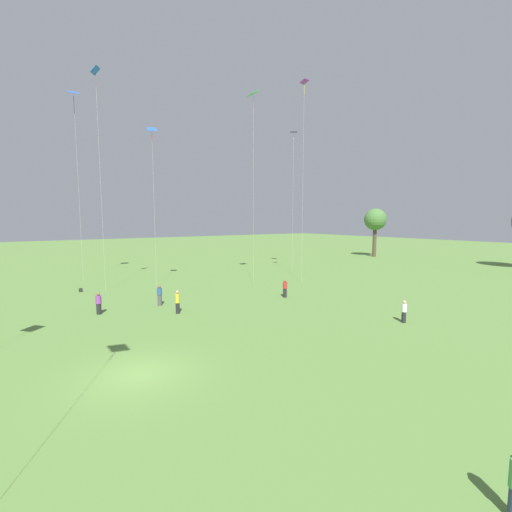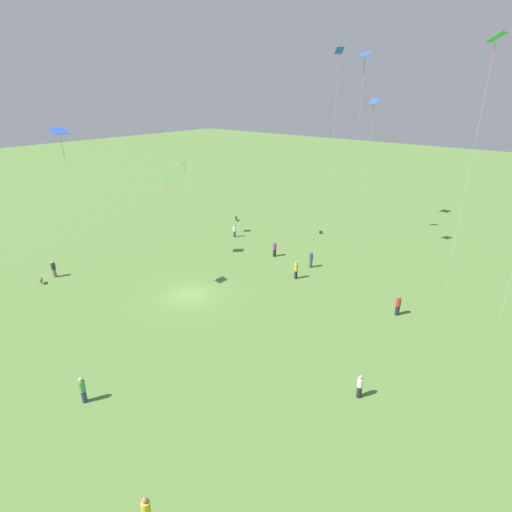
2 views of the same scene
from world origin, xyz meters
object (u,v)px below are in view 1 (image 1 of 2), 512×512
at_px(person_5, 99,304).
at_px(kite_2, 74,100).
at_px(kite_1, 152,138).
at_px(kite_4, 253,101).
at_px(kite_3, 304,99).
at_px(person_0, 178,302).
at_px(person_1, 404,311).
at_px(person_4, 285,289).
at_px(picnic_bag_0, 81,290).
at_px(kite_0, 294,141).
at_px(person_8, 160,295).
at_px(kite_5, 96,87).

height_order(person_5, kite_2, kite_2).
bearing_deg(kite_1, kite_4, 44.98).
bearing_deg(kite_3, kite_2, 3.64).
bearing_deg(person_5, kite_3, -24.91).
xyz_separation_m(person_0, person_5, (-3.17, -4.96, -0.08)).
xyz_separation_m(person_1, person_4, (-10.65, -1.83, 0.04)).
bearing_deg(picnic_bag_0, kite_0, 87.23).
xyz_separation_m(person_8, kite_2, (-15.49, -3.56, 19.09)).
bearing_deg(kite_2, person_4, -7.74).
distance_m(person_0, kite_5, 21.42).
relative_size(person_0, person_4, 1.07).
relative_size(person_4, picnic_bag_0, 4.67).
bearing_deg(person_8, kite_4, -21.09).
xyz_separation_m(kite_0, picnic_bag_0, (-1.27, -26.26, -17.42)).
height_order(person_5, kite_5, kite_5).
distance_m(person_0, kite_2, 26.92).
relative_size(kite_0, kite_1, 1.17).
distance_m(person_1, kite_0, 29.76).
height_order(kite_0, kite_1, kite_0).
distance_m(person_5, person_8, 4.66).
relative_size(person_0, kite_5, 0.09).
relative_size(person_0, kite_3, 0.08).
bearing_deg(person_0, kite_1, 76.55).
height_order(kite_2, kite_4, kite_2).
relative_size(person_5, kite_5, 0.08).
xyz_separation_m(person_5, person_8, (0.02, 4.66, 0.03)).
bearing_deg(person_5, kite_1, 16.86).
height_order(person_0, kite_0, kite_0).
bearing_deg(picnic_bag_0, kite_4, 71.01).
distance_m(person_4, kite_1, 19.49).
bearing_deg(person_8, kite_5, 69.89).
relative_size(person_1, kite_3, 0.07).
height_order(kite_1, picnic_bag_0, kite_1).
bearing_deg(kite_3, person_8, 42.79).
bearing_deg(kite_1, kite_2, -176.91).
distance_m(kite_1, kite_5, 6.31).
bearing_deg(kite_2, person_1, -15.98).
height_order(person_0, person_8, person_0).
bearing_deg(kite_3, person_1, 111.18).
relative_size(person_0, person_8, 1.04).
relative_size(person_8, kite_1, 0.11).
distance_m(person_8, kite_5, 20.01).
xyz_separation_m(person_0, kite_3, (-4.58, 16.72, 19.23)).
bearing_deg(kite_0, person_8, -76.93).
bearing_deg(person_5, kite_2, 57.29).
height_order(person_1, kite_5, kite_5).
height_order(person_4, kite_1, kite_1).
bearing_deg(kite_4, kite_2, -72.67).
height_order(person_1, kite_4, kite_4).
bearing_deg(person_1, person_5, 97.68).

